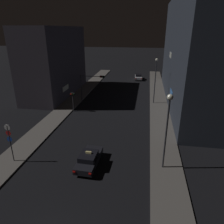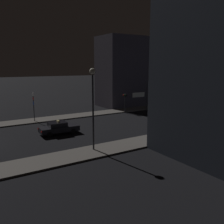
{
  "view_description": "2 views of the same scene",
  "coord_description": "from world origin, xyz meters",
  "views": [
    {
      "loc": [
        5.46,
        -7.6,
        12.7
      ],
      "look_at": [
        1.4,
        16.57,
        2.88
      ],
      "focal_mm": 33.44,
      "sensor_mm": 36.0,
      "label": 1
    },
    {
      "loc": [
        26.86,
        -0.22,
        7.81
      ],
      "look_at": [
        0.26,
        16.45,
        1.84
      ],
      "focal_mm": 39.51,
      "sensor_mm": 36.0,
      "label": 2
    }
  ],
  "objects": [
    {
      "name": "sidewalk_left",
      "position": [
        -7.9,
        28.73,
        0.08
      ],
      "size": [
        3.12,
        61.46,
        0.15
      ],
      "primitive_type": "cube",
      "color": "#5B5651",
      "rests_on": "ground_plane"
    },
    {
      "name": "sidewalk_right",
      "position": [
        7.9,
        28.73,
        0.08
      ],
      "size": [
        3.12,
        61.46,
        0.15
      ],
      "primitive_type": "cube",
      "color": "#5B5651",
      "rests_on": "ground_plane"
    },
    {
      "name": "building_facade_left",
      "position": [
        -12.77,
        32.25,
        6.57
      ],
      "size": [
        6.69,
        19.25,
        13.14
      ],
      "color": "#3D3842",
      "rests_on": "ground_plane"
    },
    {
      "name": "taxi",
      "position": [
        0.33,
        9.17,
        0.74
      ],
      "size": [
        1.93,
        4.5,
        1.62
      ],
      "color": "black",
      "rests_on": "ground_plane"
    },
    {
      "name": "traffic_light_overhead",
      "position": [
        -4.41,
        27.54,
        3.78
      ],
      "size": [
        4.4,
        0.42,
        5.19
      ],
      "color": "#2D2D33",
      "rests_on": "ground_plane"
    },
    {
      "name": "traffic_light_left_kerb",
      "position": [
        -6.09,
        22.95,
        2.36
      ],
      "size": [
        0.8,
        0.42,
        3.24
      ],
      "color": "#2D2D33",
      "rests_on": "ground_plane"
    },
    {
      "name": "sign_pole_left",
      "position": [
        -7.41,
        8.43,
        2.64
      ],
      "size": [
        0.62,
        0.1,
        4.1
      ],
      "color": "#2D2D33",
      "rests_on": "sidewalk_left"
    },
    {
      "name": "street_lamp_near_block",
      "position": [
        7.53,
        9.88,
        5.39
      ],
      "size": [
        0.55,
        0.55,
        7.41
      ],
      "color": "#2D2D33",
      "rests_on": "sidewalk_right"
    },
    {
      "name": "street_lamp_far_block",
      "position": [
        6.96,
        29.04,
        5.34
      ],
      "size": [
        0.48,
        0.48,
        7.91
      ],
      "color": "#2D2D33",
      "rests_on": "sidewalk_right"
    }
  ]
}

